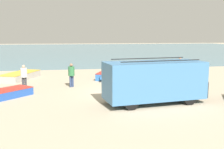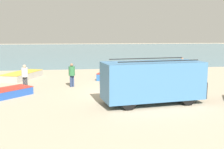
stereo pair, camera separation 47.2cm
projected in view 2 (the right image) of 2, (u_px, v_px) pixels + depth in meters
ground_plane at (121, 92)px, 17.00m from camera, size 200.00×200.00×0.00m
sea_water at (86, 49)px, 67.91m from camera, size 120.00×80.00×0.01m
parked_van at (153, 81)px, 14.12m from camera, size 5.69×2.72×2.42m
fishing_rowboat_2 at (108, 75)px, 22.46m from camera, size 2.37×4.00×0.58m
fishing_rowboat_3 at (165, 80)px, 19.88m from camera, size 2.21×4.06×0.65m
fishing_rowboat_4 at (23, 75)px, 22.39m from camera, size 3.03×4.99×0.57m
fisherman_0 at (25, 74)px, 18.26m from camera, size 0.44×0.44×1.66m
fisherman_1 at (182, 66)px, 22.77m from camera, size 0.46×0.46×1.76m
fisherman_2 at (72, 73)px, 18.72m from camera, size 0.45×0.45×1.70m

